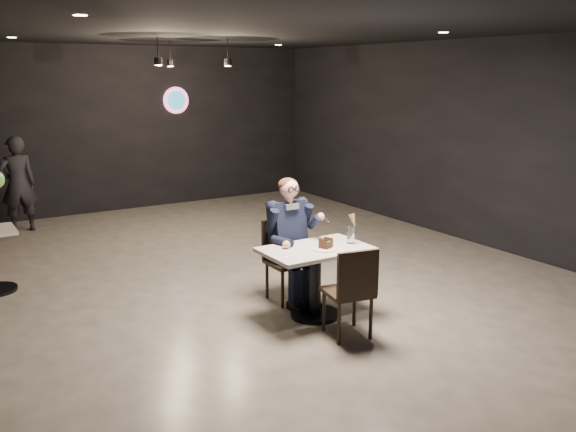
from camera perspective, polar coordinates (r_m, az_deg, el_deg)
floor at (r=7.98m, az=-3.35°, el=-5.08°), size 9.00×9.00×0.00m
wall_sign at (r=11.99m, az=-10.44°, el=10.60°), size 0.50×0.06×0.50m
pendant_lights at (r=9.40m, az=-9.64°, el=15.34°), size 1.40×1.20×0.36m
main_table at (r=6.40m, az=2.57°, el=-6.22°), size 1.10×0.70×0.75m
chair_far at (r=6.81m, az=-0.03°, el=-4.24°), size 0.42×0.46×0.92m
chair_near at (r=5.95m, az=5.59°, el=-6.93°), size 0.50×0.53×0.92m
seated_man at (r=6.74m, az=-0.03°, el=-2.13°), size 0.60×0.80×1.44m
dessert_plate at (r=6.23m, az=3.42°, el=-3.11°), size 0.24×0.24×0.01m
cake_slice at (r=6.25m, az=3.56°, el=-2.58°), size 0.15×0.14×0.09m
mint_leaf at (r=6.19m, az=3.74°, el=-2.40°), size 0.06×0.04×0.01m
sundae_glass at (r=6.46m, az=5.89°, el=-1.78°), size 0.08×0.08×0.18m
wafer_cone at (r=6.41m, az=6.14°, el=-0.43°), size 0.09×0.09×0.14m
passerby at (r=10.65m, az=-23.97°, el=2.72°), size 0.59×0.41×1.55m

